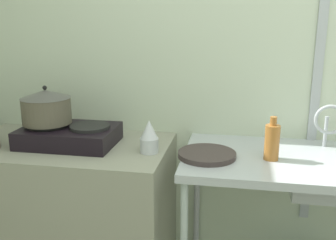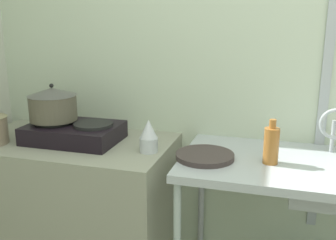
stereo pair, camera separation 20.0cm
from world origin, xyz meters
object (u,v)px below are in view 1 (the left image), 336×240
object	(u,v)px
percolator	(149,137)
bottle_by_sink	(272,142)
faucet	(330,121)
frying_pan	(207,154)
stove	(69,135)
pot_on_left_burner	(46,107)
sink_basin	(329,175)

from	to	relation	value
percolator	bottle_by_sink	xyz separation A→B (m)	(0.61, 0.01, 0.01)
faucet	frying_pan	world-z (taller)	faucet
stove	pot_on_left_burner	distance (m)	0.20
stove	sink_basin	distance (m)	1.37
frying_pan	percolator	bearing A→B (deg)	177.20
pot_on_left_burner	percolator	bearing A→B (deg)	-5.29
faucet	frying_pan	bearing A→B (deg)	-160.37
sink_basin	pot_on_left_burner	bearing A→B (deg)	179.85
pot_on_left_burner	faucet	distance (m)	1.51
stove	bottle_by_sink	bearing A→B (deg)	-2.47
pot_on_left_burner	percolator	distance (m)	0.60
pot_on_left_burner	stove	bearing A→B (deg)	-0.00
stove	frying_pan	size ratio (longest dim) A/B	1.75
pot_on_left_burner	bottle_by_sink	world-z (taller)	pot_on_left_burner
faucet	pot_on_left_burner	bearing A→B (deg)	-174.30
pot_on_left_burner	sink_basin	bearing A→B (deg)	-0.15
bottle_by_sink	percolator	bearing A→B (deg)	-179.25
percolator	bottle_by_sink	size ratio (longest dim) A/B	0.80
bottle_by_sink	pot_on_left_burner	bearing A→B (deg)	177.79
pot_on_left_burner	faucet	world-z (taller)	pot_on_left_burner
percolator	frying_pan	world-z (taller)	percolator
percolator	faucet	xyz separation A→B (m)	(0.91, 0.20, 0.07)
pot_on_left_burner	bottle_by_sink	distance (m)	1.20
pot_on_left_burner	percolator	xyz separation A→B (m)	(0.59, -0.05, -0.12)
faucet	bottle_by_sink	xyz separation A→B (m)	(-0.30, -0.20, -0.07)
percolator	bottle_by_sink	distance (m)	0.61
percolator	bottle_by_sink	world-z (taller)	bottle_by_sink
pot_on_left_burner	frying_pan	bearing A→B (deg)	-4.45
stove	bottle_by_sink	size ratio (longest dim) A/B	2.35
frying_pan	sink_basin	bearing A→B (deg)	6.18
faucet	frying_pan	size ratio (longest dim) A/B	0.85
stove	pot_on_left_burner	size ratio (longest dim) A/B	1.89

